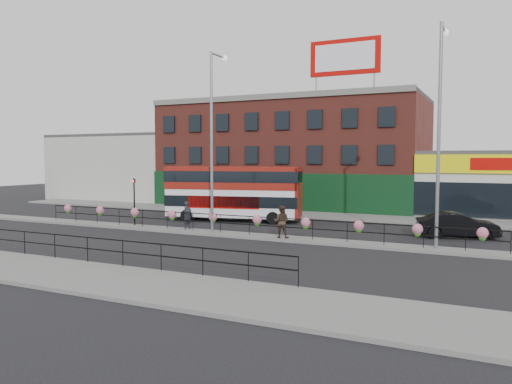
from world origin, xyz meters
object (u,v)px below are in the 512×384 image
at_px(pedestrian_b, 282,222).
at_px(lamp_column_east, 440,116).
at_px(car, 457,225).
at_px(pedestrian_a, 187,215).
at_px(lamp_column_west, 214,126).
at_px(double_decker_bus, 234,188).

xyz_separation_m(pedestrian_b, lamp_column_east, (8.40, 0.69, 5.81)).
distance_m(car, lamp_column_east, 7.77).
bearing_deg(lamp_column_east, pedestrian_a, -179.68).
height_order(pedestrian_a, lamp_column_west, lamp_column_west).
xyz_separation_m(car, lamp_column_west, (-13.74, -5.07, 5.95)).
height_order(double_decker_bus, lamp_column_west, lamp_column_west).
xyz_separation_m(pedestrian_a, lamp_column_west, (2.17, -0.26, 5.67)).
height_order(car, lamp_column_west, lamp_column_west).
relative_size(car, lamp_column_west, 0.44).
xyz_separation_m(pedestrian_a, lamp_column_east, (15.26, 0.09, 5.86)).
bearing_deg(lamp_column_west, pedestrian_b, -4.21).
bearing_deg(car, lamp_column_west, 94.93).
relative_size(pedestrian_a, lamp_column_west, 0.16).
relative_size(pedestrian_b, lamp_column_west, 0.17).
bearing_deg(double_decker_bus, lamp_column_east, -21.09).
bearing_deg(pedestrian_b, car, -158.30).
bearing_deg(car, lamp_column_east, 156.76).
height_order(pedestrian_a, lamp_column_east, lamp_column_east).
height_order(double_decker_bus, lamp_column_east, lamp_column_east).
bearing_deg(pedestrian_a, car, -60.89).
distance_m(double_decker_bus, lamp_column_west, 7.69).
bearing_deg(lamp_column_west, double_decker_bus, 107.53).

